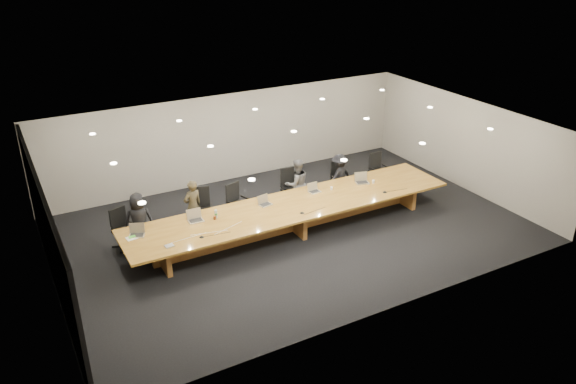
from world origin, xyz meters
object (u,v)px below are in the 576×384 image
chair_mid_left (238,202)px  person_c (297,184)px  chair_far_left (124,228)px  laptop_d (315,188)px  chair_left (202,209)px  person_d (339,176)px  chair_right (341,178)px  mic_center (302,213)px  paper_cup_near (332,188)px  conference_table (293,213)px  chair_mid_right (292,188)px  paper_cup_far (373,182)px  mic_left (202,237)px  mic_right (385,192)px  amber_mug (215,218)px  person_a (139,220)px  water_bottle (216,214)px  laptop_e (362,178)px  av_box (169,246)px  laptop_b (195,216)px  chair_far_right (379,169)px  laptop_a (136,231)px  person_b (193,206)px  laptop_c (265,201)px

chair_mid_left → person_c: bearing=-21.2°
chair_far_left → laptop_d: bearing=-28.4°
chair_left → person_d: size_ratio=0.84×
chair_right → mic_center: size_ratio=8.90×
paper_cup_near → conference_table: bearing=-166.6°
chair_mid_right → person_c: size_ratio=0.80×
paper_cup_far → mic_left: bearing=-173.6°
chair_right → mic_right: (0.23, -1.82, 0.23)m
chair_far_left → paper_cup_far: size_ratio=11.57×
person_d → amber_mug: (-4.32, -0.93, 0.11)m
paper_cup_far → mic_right: paper_cup_far is taller
person_a → amber_mug: bearing=163.4°
chair_left → mic_center: chair_left is taller
person_c → paper_cup_near: 1.04m
water_bottle → mic_left: bearing=-131.6°
laptop_d → chair_left: bearing=159.7°
chair_far_left → chair_right: 6.50m
chair_right → laptop_e: bearing=-86.1°
laptop_e → conference_table: bearing=-156.4°
person_d → av_box: 5.97m
chair_right → person_a: person_a is taller
mic_center → person_d: bearing=36.7°
person_d → person_a: bearing=-13.4°
person_c → chair_mid_left: bearing=-2.3°
laptop_d → water_bottle: laptop_d is taller
laptop_b → laptop_d: 3.47m
chair_far_right → person_c: 3.04m
laptop_b → mic_left: 0.86m
laptop_b → mic_center: size_ratio=3.10×
laptop_e → av_box: bearing=-155.7°
laptop_a → person_b: bearing=51.5°
chair_far_left → person_b: 1.83m
chair_mid_left → chair_mid_right: 1.69m
laptop_c → paper_cup_far: 3.34m
person_d → laptop_a: person_d is taller
chair_far_left → chair_mid_right: size_ratio=0.88×
conference_table → paper_cup_far: paper_cup_far is taller
conference_table → water_bottle: size_ratio=41.88×
laptop_c → av_box: (-2.88, -0.86, -0.11)m
person_d → laptop_b: size_ratio=3.68×
laptop_a → laptop_e: bearing=23.2°
person_c → av_box: 4.59m
laptop_a → paper_cup_far: (6.73, -0.19, -0.09)m
conference_table → laptop_e: size_ratio=24.17×
conference_table → laptop_b: bearing=171.9°
amber_mug → paper_cup_far: (4.80, -0.09, 0.00)m
chair_mid_right → mic_right: size_ratio=9.44×
laptop_a → laptop_b: size_ratio=0.96×
laptop_d → amber_mug: laptop_d is taller
laptop_c → laptop_e: bearing=-11.4°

